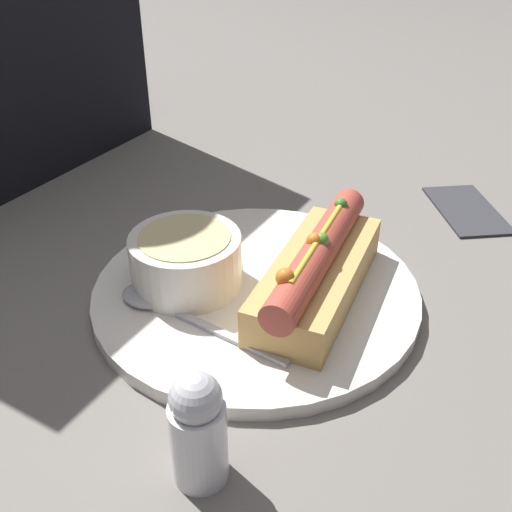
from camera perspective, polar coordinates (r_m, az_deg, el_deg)
name	(u,v)px	position (r m, az deg, el deg)	size (l,w,h in m)	color
ground_plane	(256,298)	(0.54, 0.00, -3.98)	(4.00, 4.00, 0.00)	slate
dinner_plate	(256,292)	(0.53, 0.00, -3.44)	(0.29, 0.29, 0.01)	white
hot_dog	(317,271)	(0.51, 5.83, -1.41)	(0.20, 0.09, 0.06)	tan
soup_bowl	(186,258)	(0.52, -6.69, -0.18)	(0.10, 0.10, 0.05)	silver
spoon	(160,303)	(0.51, -9.12, -4.46)	(0.04, 0.17, 0.01)	#B7B7BC
napkin	(467,209)	(0.71, 19.45, 4.26)	(0.13, 0.12, 0.01)	#333338
salt_shaker	(198,430)	(0.37, -5.54, -16.13)	(0.04, 0.04, 0.08)	silver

